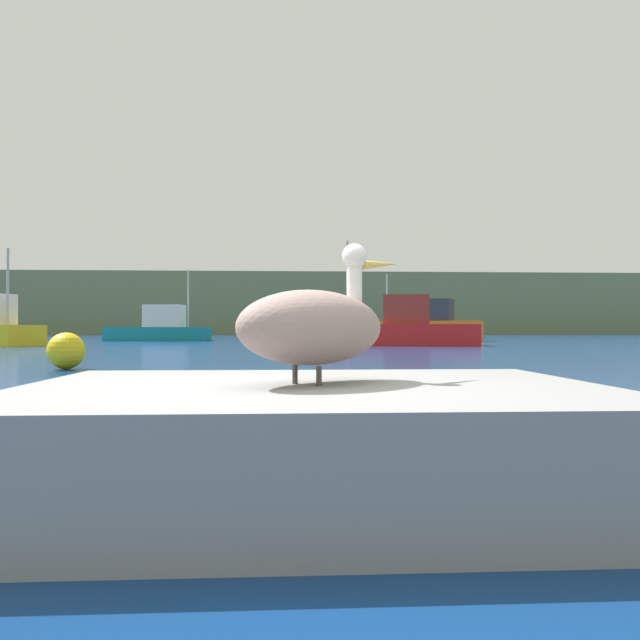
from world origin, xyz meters
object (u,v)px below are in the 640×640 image
(fishing_boat_red, at_px, (398,329))
(fishing_boat_teal, at_px, (160,328))
(pelican, at_px, (315,326))
(mooring_buoy, at_px, (66,351))
(fishing_boat_orange, at_px, (423,326))

(fishing_boat_red, distance_m, fishing_boat_teal, 18.38)
(fishing_boat_red, relative_size, fishing_boat_teal, 1.18)
(pelican, height_order, mooring_buoy, pelican)
(fishing_boat_red, distance_m, mooring_buoy, 19.99)
(pelican, bearing_deg, fishing_boat_orange, 31.88)
(fishing_boat_red, xyz_separation_m, mooring_buoy, (-10.26, -17.15, -0.43))
(fishing_boat_teal, height_order, fishing_boat_orange, fishing_boat_teal)
(fishing_boat_orange, distance_m, mooring_buoy, 31.25)
(fishing_boat_teal, bearing_deg, pelican, -72.08)
(fishing_boat_orange, relative_size, mooring_buoy, 10.13)
(pelican, distance_m, fishing_boat_red, 28.01)
(fishing_boat_teal, relative_size, fishing_boat_orange, 0.87)
(fishing_boat_teal, relative_size, mooring_buoy, 8.82)
(fishing_boat_red, distance_m, fishing_boat_orange, 11.43)
(pelican, xyz_separation_m, fishing_boat_orange, (9.08, 38.31, 0.10))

